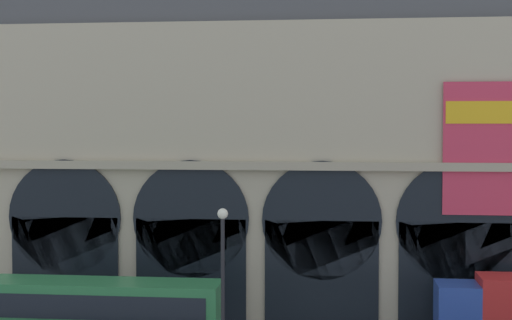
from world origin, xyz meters
TOP-DOWN VIEW (x-y plane):
  - station_building at (0.04, 7.31)m, footprint 42.86×4.99m
  - bus_midwest at (-9.91, -0.82)m, footprint 11.00×3.25m
  - street_lamp_quayside at (-3.78, -4.10)m, footprint 0.44×0.44m

SIDE VIEW (x-z plane):
  - bus_midwest at x=-9.91m, z-range 0.23..3.33m
  - street_lamp_quayside at x=-3.78m, z-range 0.96..7.86m
  - station_building at x=0.04m, z-range -0.36..20.33m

